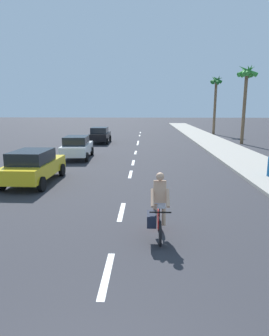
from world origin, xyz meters
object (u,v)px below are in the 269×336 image
(parked_car_yellow, at_px, (34,166))
(parked_car_black, at_px, (100,135))
(parked_car_white, at_px, (77,147))
(palm_tree_distant, at_px, (216,89))
(palm_tree_far, at_px, (246,80))
(cyclist, at_px, (158,209))

(parked_car_yellow, xyz_separation_m, parked_car_black, (0.66, 15.69, -0.00))
(parked_car_white, xyz_separation_m, palm_tree_distant, (13.70, 19.23, 4.95))
(parked_car_yellow, height_order, parked_car_white, same)
(palm_tree_distant, bearing_deg, parked_car_white, -125.47)
(parked_car_white, height_order, parked_car_black, same)
(parked_car_white, height_order, palm_tree_distant, palm_tree_distant)
(parked_car_black, height_order, palm_tree_far, palm_tree_far)
(parked_car_yellow, bearing_deg, cyclist, -44.29)
(palm_tree_far, bearing_deg, parked_car_white, -147.87)
(parked_car_white, xyz_separation_m, palm_tree_far, (14.11, 8.86, 5.19))
(palm_tree_distant, bearing_deg, parked_car_yellow, -118.69)
(parked_car_yellow, height_order, palm_tree_far, palm_tree_far)
(cyclist, xyz_separation_m, palm_tree_far, (8.99, 21.19, 5.20))
(parked_car_yellow, height_order, palm_tree_distant, palm_tree_distant)
(cyclist, distance_m, parked_car_black, 21.91)
(parked_car_black, bearing_deg, palm_tree_far, -1.82)
(cyclist, relative_size, palm_tree_distant, 0.24)
(parked_car_white, height_order, palm_tree_far, palm_tree_far)
(parked_car_black, bearing_deg, cyclist, -78.15)
(cyclist, height_order, palm_tree_distant, palm_tree_distant)
(parked_car_black, height_order, palm_tree_distant, palm_tree_distant)
(cyclist, bearing_deg, parked_car_white, -67.26)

